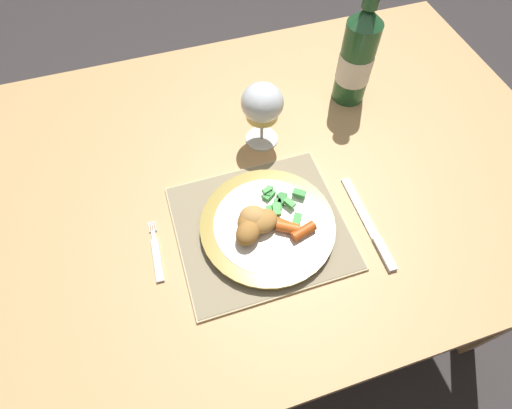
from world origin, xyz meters
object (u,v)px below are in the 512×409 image
at_px(dinner_plate, 268,226).
at_px(bottle, 357,57).
at_px(fork, 157,255).
at_px(wine_glass, 262,105).
at_px(table_knife, 372,230).
at_px(dining_table, 259,192).

height_order(dinner_plate, bottle, bottle).
xyz_separation_m(fork, wine_glass, (0.28, 0.21, 0.10)).
xyz_separation_m(dinner_plate, table_knife, (0.19, -0.06, -0.01)).
distance_m(dinner_plate, bottle, 0.43).
bearing_deg(bottle, table_knife, -107.52).
bearing_deg(table_knife, dinner_plate, 161.79).
distance_m(dining_table, fork, 0.29).
relative_size(dining_table, table_knife, 6.16).
relative_size(dinner_plate, fork, 2.00).
bearing_deg(dining_table, wine_glass, 68.79).
bearing_deg(wine_glass, dinner_plate, -105.42).
bearing_deg(dining_table, dinner_plate, -102.10).
xyz_separation_m(fork, table_knife, (0.41, -0.07, 0.00)).
distance_m(dining_table, dinner_plate, 0.18).
xyz_separation_m(dinner_plate, bottle, (0.30, 0.29, 0.10)).
bearing_deg(dinner_plate, dining_table, 77.90).
xyz_separation_m(table_knife, wine_glass, (-0.13, 0.29, 0.10)).
bearing_deg(wine_glass, table_knife, -65.68).
xyz_separation_m(dining_table, dinner_plate, (-0.03, -0.15, 0.11)).
height_order(dinner_plate, table_knife, dinner_plate).
xyz_separation_m(dinner_plate, fork, (-0.21, 0.01, -0.01)).
bearing_deg(table_knife, wine_glass, 114.32).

